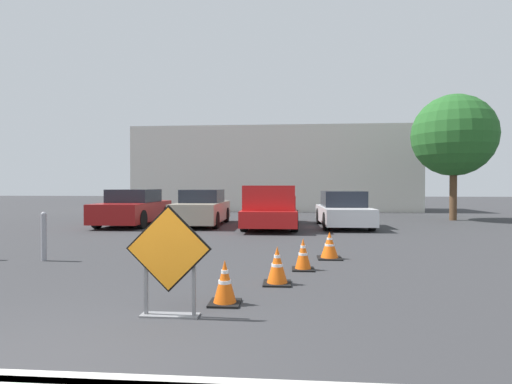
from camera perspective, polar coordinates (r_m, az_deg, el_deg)
The scene contains 14 objects.
ground_plane at distance 13.16m, azimuth -5.14°, elevation -6.08°, with size 96.00×96.00×0.00m, color #333335.
curb_lip at distance 3.93m, azimuth -32.66°, elevation -22.10°, with size 30.24×0.20×0.14m.
road_closed_sign at distance 5.00m, azimuth -12.35°, elevation -9.21°, with size 1.06×0.20×1.36m.
traffic_cone_nearest at distance 5.52m, azimuth -4.48°, elevation -12.80°, with size 0.42×0.42×0.60m.
traffic_cone_second at distance 6.58m, azimuth 3.04°, elevation -10.49°, with size 0.45×0.45×0.62m.
traffic_cone_third at distance 7.71m, azimuth 6.74°, elevation -8.88°, with size 0.41×0.41×0.60m.
traffic_cone_fourth at distance 8.95m, azimuth 10.46°, elevation -7.54°, with size 0.52×0.52×0.59m.
parked_car_nearest at distance 17.02m, azimuth -17.09°, elevation -2.22°, with size 1.93×4.47×1.45m.
parked_car_second at distance 16.34m, azimuth -7.70°, elevation -2.37°, with size 1.80×4.21×1.44m.
pickup_truck at distance 15.22m, azimuth 2.09°, elevation -2.40°, with size 2.03×5.53×1.61m.
parked_car_third at distance 15.86m, azimuth 12.36°, elevation -2.59°, with size 1.88×4.07×1.39m.
bollard_nearest at distance 9.64m, azimuth -28.05°, elevation -5.45°, with size 0.12×0.12×1.04m.
building_facade_backdrop at distance 26.65m, azimuth 2.69°, elevation 3.15°, with size 17.83×5.00×5.30m.
street_tree_behind_lot at distance 20.72m, azimuth 26.40°, elevation 7.23°, with size 3.75×3.75×5.81m.
Camera 1 is at (2.20, -2.88, 1.60)m, focal length 28.00 mm.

